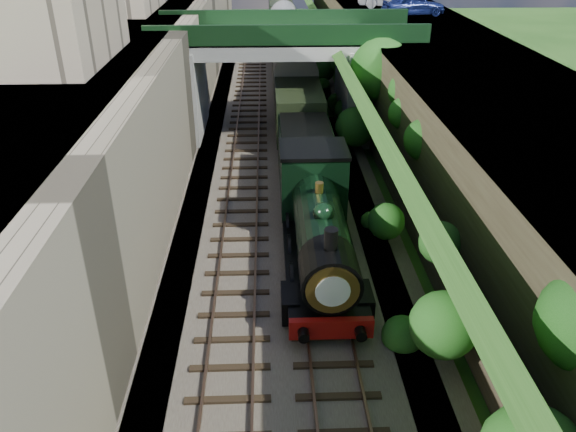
{
  "coord_description": "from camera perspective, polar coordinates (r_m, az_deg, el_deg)",
  "views": [
    {
      "loc": [
        -0.72,
        -11.08,
        12.5
      ],
      "look_at": [
        0.0,
        7.5,
        2.57
      ],
      "focal_mm": 35.0,
      "sensor_mm": 36.0,
      "label": 1
    }
  ],
  "objects": [
    {
      "name": "ground",
      "position": [
        16.72,
        1.05,
        -20.28
      ],
      "size": [
        160.0,
        160.0,
        0.0
      ],
      "primitive_type": "plane",
      "color": "#1E4714",
      "rests_on": "ground"
    },
    {
      "name": "trackbed",
      "position": [
        33.47,
        -0.83,
        6.36
      ],
      "size": [
        10.0,
        90.0,
        0.2
      ],
      "primitive_type": "cube",
      "color": "#473F38",
      "rests_on": "ground"
    },
    {
      "name": "retaining_wall",
      "position": [
        32.71,
        -10.75,
        11.65
      ],
      "size": [
        1.0,
        90.0,
        7.0
      ],
      "primitive_type": "cube",
      "color": "#756B56",
      "rests_on": "ground"
    },
    {
      "name": "street_plateau_left",
      "position": [
        33.4,
        -16.81,
        11.3
      ],
      "size": [
        6.0,
        90.0,
        7.0
      ],
      "primitive_type": "cube",
      "color": "#262628",
      "rests_on": "ground"
    },
    {
      "name": "street_plateau_right",
      "position": [
        34.04,
        15.65,
        11.09
      ],
      "size": [
        8.0,
        90.0,
        6.25
      ],
      "primitive_type": "cube",
      "color": "#262628",
      "rests_on": "ground"
    },
    {
      "name": "embankment_slope",
      "position": [
        29.05,
        9.33,
        8.07
      ],
      "size": [
        4.62,
        90.0,
        6.46
      ],
      "color": "#1E4714",
      "rests_on": "ground"
    },
    {
      "name": "track_left",
      "position": [
        33.44,
        -4.28,
        6.52
      ],
      "size": [
        2.5,
        90.0,
        0.2
      ],
      "color": "black",
      "rests_on": "trackbed"
    },
    {
      "name": "track_right",
      "position": [
        33.47,
        1.24,
        6.62
      ],
      "size": [
        2.5,
        90.0,
        0.2
      ],
      "color": "black",
      "rests_on": "trackbed"
    },
    {
      "name": "road_bridge",
      "position": [
        36.12,
        0.51,
        14.62
      ],
      "size": [
        16.0,
        6.4,
        7.25
      ],
      "color": "gray",
      "rests_on": "ground"
    },
    {
      "name": "building_near",
      "position": [
        26.81,
        -22.55,
        18.62
      ],
      "size": [
        4.0,
        8.0,
        4.0
      ],
      "primitive_type": "cube",
      "color": "gray",
      "rests_on": "street_plateau_left"
    },
    {
      "name": "tree",
      "position": [
        33.55,
        9.55,
        14.2
      ],
      "size": [
        3.6,
        3.8,
        6.6
      ],
      "color": "black",
      "rests_on": "ground"
    },
    {
      "name": "car_blue",
      "position": [
        43.53,
        12.64,
        20.22
      ],
      "size": [
        4.62,
        2.49,
        1.49
      ],
      "primitive_type": "imported",
      "rotation": [
        0.0,
        0.0,
        1.74
      ],
      "color": "navy",
      "rests_on": "street_plateau_right"
    },
    {
      "name": "locomotive",
      "position": [
        21.78,
        3.12,
        -1.09
      ],
      "size": [
        3.1,
        10.22,
        3.83
      ],
      "color": "black",
      "rests_on": "trackbed"
    },
    {
      "name": "tender",
      "position": [
        28.51,
        1.82,
        5.65
      ],
      "size": [
        2.7,
        6.0,
        3.05
      ],
      "color": "black",
      "rests_on": "trackbed"
    },
    {
      "name": "coach_front",
      "position": [
        40.31,
        0.61,
        13.08
      ],
      "size": [
        2.9,
        18.0,
        3.7
      ],
      "color": "black",
      "rests_on": "trackbed"
    },
    {
      "name": "coach_middle",
      "position": [
        58.65,
        -0.31,
        17.84
      ],
      "size": [
        2.9,
        18.0,
        3.7
      ],
      "color": "black",
      "rests_on": "trackbed"
    },
    {
      "name": "coach_rear",
      "position": [
        77.22,
        -0.81,
        20.32
      ],
      "size": [
        2.9,
        18.0,
        3.7
      ],
      "color": "black",
      "rests_on": "trackbed"
    }
  ]
}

